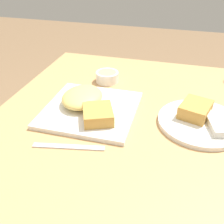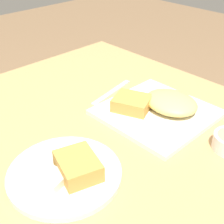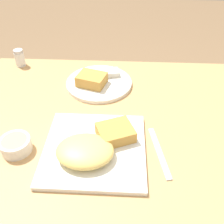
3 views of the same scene
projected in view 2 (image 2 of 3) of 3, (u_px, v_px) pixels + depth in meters
dining_table at (118, 151)px, 0.90m from camera, size 1.04×0.82×0.78m
plate_square_near at (159, 107)px, 0.88m from camera, size 0.28×0.28×0.06m
plate_oval_far at (66, 172)px, 0.67m from camera, size 0.25×0.25×0.05m
butter_knife at (112, 92)px, 1.00m from camera, size 0.05×0.19×0.00m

